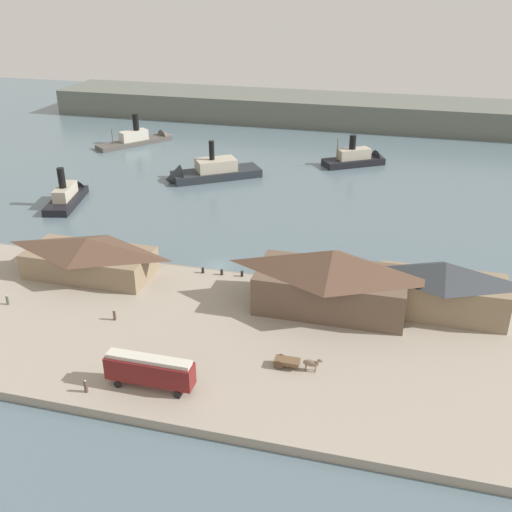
{
  "coord_description": "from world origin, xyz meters",
  "views": [
    {
      "loc": [
        29.36,
        -86.32,
        45.84
      ],
      "look_at": [
        6.36,
        1.34,
        2.0
      ],
      "focal_mm": 41.85,
      "sensor_mm": 36.0,
      "label": 1
    }
  ],
  "objects_px": {
    "mooring_post_center_east": "(242,274)",
    "ferry_approaching_west": "(143,138)",
    "ferry_shed_customs_shed": "(331,279)",
    "horse_cart": "(295,362)",
    "ferry_shed_west_terminal": "(89,256)",
    "mooring_post_center_west": "(203,270)",
    "mooring_post_west": "(222,272)",
    "pedestrian_by_tram": "(115,315)",
    "ferry_mid_harbor": "(205,173)",
    "street_tram": "(150,370)",
    "ferry_moored_west": "(69,195)",
    "pedestrian_near_east_shed": "(86,386)",
    "ferry_shed_central_terminal": "(442,288)",
    "pedestrian_walking_east": "(7,300)",
    "ferry_moored_east": "(360,159)"
  },
  "relations": [
    {
      "from": "mooring_post_center_west",
      "to": "ferry_moored_west",
      "type": "bearing_deg",
      "value": 146.14
    },
    {
      "from": "ferry_shed_central_terminal",
      "to": "street_tram",
      "type": "xyz_separation_m",
      "value": [
        -33.16,
        -26.2,
        -1.58
      ]
    },
    {
      "from": "pedestrian_near_east_shed",
      "to": "ferry_approaching_west",
      "type": "bearing_deg",
      "value": 111.11
    },
    {
      "from": "ferry_shed_west_terminal",
      "to": "pedestrian_near_east_shed",
      "type": "bearing_deg",
      "value": -62.34
    },
    {
      "from": "horse_cart",
      "to": "mooring_post_west",
      "type": "xyz_separation_m",
      "value": [
        -16.35,
        21.49,
        -0.47
      ]
    },
    {
      "from": "street_tram",
      "to": "ferry_approaching_west",
      "type": "relative_size",
      "value": 0.48
    },
    {
      "from": "street_tram",
      "to": "ferry_moored_west",
      "type": "xyz_separation_m",
      "value": [
        -44.07,
        56.3,
        -2.21
      ]
    },
    {
      "from": "horse_cart",
      "to": "mooring_post_center_west",
      "type": "bearing_deg",
      "value": 132.44
    },
    {
      "from": "street_tram",
      "to": "pedestrian_by_tram",
      "type": "distance_m",
      "value": 16.77
    },
    {
      "from": "ferry_shed_central_terminal",
      "to": "pedestrian_walking_east",
      "type": "xyz_separation_m",
      "value": [
        -61.37,
        -13.74,
        -3.36
      ]
    },
    {
      "from": "pedestrian_near_east_shed",
      "to": "horse_cart",
      "type": "bearing_deg",
      "value": 25.31
    },
    {
      "from": "mooring_post_center_east",
      "to": "ferry_approaching_west",
      "type": "height_order",
      "value": "ferry_approaching_west"
    },
    {
      "from": "pedestrian_by_tram",
      "to": "street_tram",
      "type": "bearing_deg",
      "value": -48.77
    },
    {
      "from": "ferry_shed_customs_shed",
      "to": "pedestrian_near_east_shed",
      "type": "height_order",
      "value": "ferry_shed_customs_shed"
    },
    {
      "from": "horse_cart",
      "to": "ferry_shed_central_terminal",
      "type": "bearing_deg",
      "value": 46.36
    },
    {
      "from": "ferry_shed_central_terminal",
      "to": "ferry_approaching_west",
      "type": "bearing_deg",
      "value": 136.1
    },
    {
      "from": "ferry_shed_customs_shed",
      "to": "mooring_post_west",
      "type": "bearing_deg",
      "value": 162.53
    },
    {
      "from": "ferry_shed_west_terminal",
      "to": "mooring_post_west",
      "type": "distance_m",
      "value": 21.32
    },
    {
      "from": "ferry_shed_customs_shed",
      "to": "ferry_approaching_west",
      "type": "distance_m",
      "value": 104.8
    },
    {
      "from": "mooring_post_center_west",
      "to": "ferry_mid_harbor",
      "type": "distance_m",
      "value": 51.51
    },
    {
      "from": "ferry_mid_harbor",
      "to": "pedestrian_by_tram",
      "type": "bearing_deg",
      "value": -81.97
    },
    {
      "from": "ferry_shed_central_terminal",
      "to": "ferry_mid_harbor",
      "type": "distance_m",
      "value": 74.54
    },
    {
      "from": "pedestrian_walking_east",
      "to": "mooring_post_center_east",
      "type": "distance_m",
      "value": 35.43
    },
    {
      "from": "mooring_post_west",
      "to": "ferry_moored_west",
      "type": "relative_size",
      "value": 0.05
    },
    {
      "from": "pedestrian_by_tram",
      "to": "ferry_mid_harbor",
      "type": "xyz_separation_m",
      "value": [
        -9.25,
        65.52,
        -0.36
      ]
    },
    {
      "from": "ferry_shed_central_terminal",
      "to": "ferry_moored_west",
      "type": "bearing_deg",
      "value": 158.71
    },
    {
      "from": "ferry_shed_customs_shed",
      "to": "pedestrian_near_east_shed",
      "type": "bearing_deg",
      "value": -133.04
    },
    {
      "from": "pedestrian_by_tram",
      "to": "pedestrian_near_east_shed",
      "type": "xyz_separation_m",
      "value": [
        4.07,
        -15.34,
        0.02
      ]
    },
    {
      "from": "ferry_shed_west_terminal",
      "to": "horse_cart",
      "type": "distance_m",
      "value": 40.36
    },
    {
      "from": "pedestrian_by_tram",
      "to": "ferry_approaching_west",
      "type": "height_order",
      "value": "ferry_approaching_west"
    },
    {
      "from": "horse_cart",
      "to": "pedestrian_by_tram",
      "type": "xyz_separation_m",
      "value": [
        -26.74,
        4.62,
        -0.16
      ]
    },
    {
      "from": "street_tram",
      "to": "mooring_post_center_west",
      "type": "bearing_deg",
      "value": 97.33
    },
    {
      "from": "ferry_mid_harbor",
      "to": "mooring_post_center_east",
      "type": "bearing_deg",
      "value": -64.59
    },
    {
      "from": "ferry_shed_customs_shed",
      "to": "horse_cart",
      "type": "distance_m",
      "value": 16.28
    },
    {
      "from": "pedestrian_near_east_shed",
      "to": "mooring_post_west",
      "type": "xyz_separation_m",
      "value": [
        6.33,
        32.21,
        -0.33
      ]
    },
    {
      "from": "ferry_shed_west_terminal",
      "to": "mooring_post_west",
      "type": "xyz_separation_m",
      "value": [
        20.5,
        5.16,
        -2.75
      ]
    },
    {
      "from": "mooring_post_center_west",
      "to": "ferry_mid_harbor",
      "type": "bearing_deg",
      "value": 108.66
    },
    {
      "from": "pedestrian_by_tram",
      "to": "horse_cart",
      "type": "bearing_deg",
      "value": -9.8
    },
    {
      "from": "ferry_mid_harbor",
      "to": "ferry_shed_west_terminal",
      "type": "bearing_deg",
      "value": -90.91
    },
    {
      "from": "horse_cart",
      "to": "pedestrian_near_east_shed",
      "type": "bearing_deg",
      "value": -154.69
    },
    {
      "from": "ferry_shed_central_terminal",
      "to": "mooring_post_west",
      "type": "distance_m",
      "value": 34.11
    },
    {
      "from": "ferry_shed_west_terminal",
      "to": "pedestrian_by_tram",
      "type": "height_order",
      "value": "ferry_shed_west_terminal"
    },
    {
      "from": "ferry_approaching_west",
      "to": "pedestrian_by_tram",
      "type": "bearing_deg",
      "value": -67.89
    },
    {
      "from": "horse_cart",
      "to": "ferry_moored_west",
      "type": "relative_size",
      "value": 0.34
    },
    {
      "from": "horse_cart",
      "to": "ferry_moored_east",
      "type": "relative_size",
      "value": 0.35
    },
    {
      "from": "pedestrian_by_tram",
      "to": "ferry_moored_east",
      "type": "xyz_separation_m",
      "value": [
        25.4,
        87.02,
        -0.41
      ]
    },
    {
      "from": "mooring_post_center_west",
      "to": "mooring_post_west",
      "type": "xyz_separation_m",
      "value": [
        3.16,
        0.15,
        0.0
      ]
    },
    {
      "from": "ferry_shed_customs_shed",
      "to": "pedestrian_near_east_shed",
      "type": "xyz_separation_m",
      "value": [
        -24.68,
        -26.43,
        -3.89
      ]
    },
    {
      "from": "mooring_post_west",
      "to": "mooring_post_center_east",
      "type": "height_order",
      "value": "same"
    },
    {
      "from": "ferry_shed_west_terminal",
      "to": "pedestrian_near_east_shed",
      "type": "height_order",
      "value": "ferry_shed_west_terminal"
    }
  ]
}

